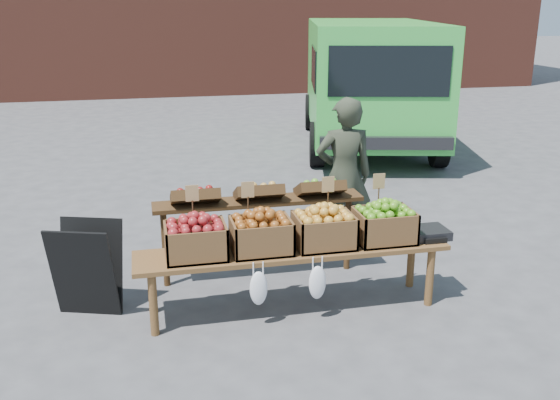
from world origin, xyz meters
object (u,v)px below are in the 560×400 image
object	(u,v)px
back_table	(259,227)
crate_golden_apples	(196,241)
crate_green_apples	(384,226)
weighing_scale	(428,233)
delivery_van	(369,85)
chalkboard_sign	(87,269)
crate_russet_pears	(261,236)
crate_red_apples	(324,231)
vendor	(344,176)
display_bench	(293,279)

from	to	relation	value
back_table	crate_golden_apples	size ratio (longest dim) A/B	4.20
crate_green_apples	weighing_scale	world-z (taller)	crate_green_apples
delivery_van	crate_golden_apples	bearing A→B (deg)	-108.05
chalkboard_sign	crate_russet_pears	size ratio (longest dim) A/B	1.66
delivery_van	crate_red_apples	xyz separation A→B (m)	(-2.65, -6.07, -0.42)
vendor	crate_golden_apples	distance (m)	2.08
display_bench	weighing_scale	bearing A→B (deg)	-0.00
chalkboard_sign	crate_red_apples	size ratio (longest dim) A/B	1.66
chalkboard_sign	display_bench	xyz separation A→B (m)	(1.73, -0.30, -0.13)
crate_golden_apples	weighing_scale	world-z (taller)	crate_golden_apples
delivery_van	display_bench	distance (m)	6.79
delivery_van	crate_green_apples	world-z (taller)	delivery_van
chalkboard_sign	crate_red_apples	xyz separation A→B (m)	(2.01, -0.30, 0.29)
chalkboard_sign	back_table	world-z (taller)	back_table
crate_golden_apples	crate_green_apples	distance (m)	1.65
back_table	crate_golden_apples	bearing A→B (deg)	-132.86
crate_red_apples	delivery_van	bearing A→B (deg)	66.43
delivery_van	crate_golden_apples	size ratio (longest dim) A/B	10.05
chalkboard_sign	weighing_scale	bearing A→B (deg)	12.82
back_table	crate_green_apples	xyz separation A→B (m)	(0.98, -0.72, 0.19)
display_bench	chalkboard_sign	bearing A→B (deg)	170.02
chalkboard_sign	crate_golden_apples	distance (m)	1.00
vendor	crate_green_apples	distance (m)	1.23
weighing_scale	crate_green_apples	bearing A→B (deg)	180.00
crate_russet_pears	crate_red_apples	xyz separation A→B (m)	(0.55, 0.00, 0.00)
vendor	back_table	xyz separation A→B (m)	(-1.01, -0.51, -0.31)
crate_russet_pears	back_table	bearing A→B (deg)	80.68
crate_green_apples	crate_russet_pears	bearing A→B (deg)	180.00
back_table	crate_red_apples	size ratio (longest dim) A/B	4.20
delivery_van	weighing_scale	xyz separation A→B (m)	(-1.67, -6.07, -0.52)
back_table	weighing_scale	world-z (taller)	back_table
chalkboard_sign	weighing_scale	world-z (taller)	chalkboard_sign
crate_red_apples	weighing_scale	bearing A→B (deg)	-0.00
delivery_van	crate_green_apples	bearing A→B (deg)	-95.42
back_table	crate_green_apples	world-z (taller)	back_table
weighing_scale	crate_golden_apples	bearing A→B (deg)	180.00
weighing_scale	crate_red_apples	bearing A→B (deg)	180.00
crate_red_apples	back_table	bearing A→B (deg)	120.96
display_bench	crate_golden_apples	xyz separation A→B (m)	(-0.83, 0.00, 0.42)
crate_green_apples	weighing_scale	distance (m)	0.44
crate_russet_pears	weighing_scale	distance (m)	1.53
delivery_van	chalkboard_sign	distance (m)	7.44
crate_russet_pears	crate_red_apples	world-z (taller)	same
vendor	crate_red_apples	xyz separation A→B (m)	(-0.58, -1.23, -0.12)
display_bench	crate_green_apples	xyz separation A→B (m)	(0.82, 0.00, 0.42)
delivery_van	display_bench	size ratio (longest dim) A/B	1.86
weighing_scale	chalkboard_sign	bearing A→B (deg)	174.17
delivery_van	vendor	distance (m)	5.27
crate_red_apples	vendor	bearing A→B (deg)	64.63
vendor	crate_russet_pears	distance (m)	1.67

